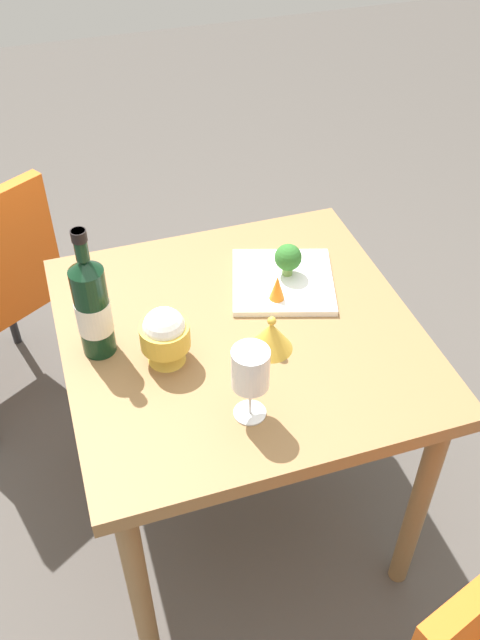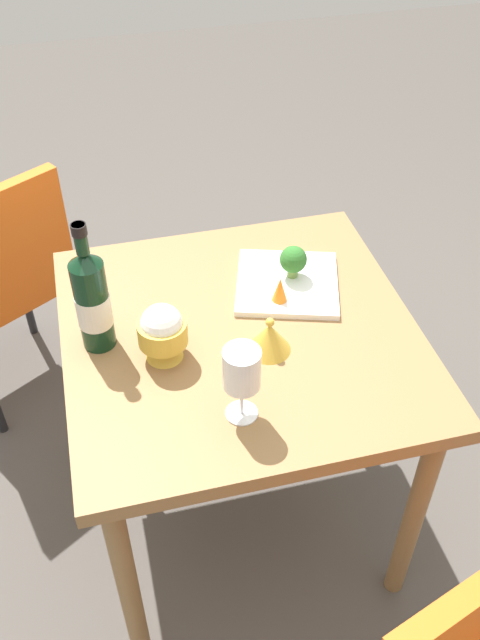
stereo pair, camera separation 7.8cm
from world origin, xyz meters
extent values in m
plane|color=#4C4742|center=(0.00, 0.00, 0.00)|extent=(8.00, 8.00, 0.00)
cube|color=olive|center=(0.00, 0.00, 0.71)|extent=(0.82, 0.82, 0.04)
cylinder|color=olive|center=(-0.35, -0.35, 0.34)|extent=(0.05, 0.05, 0.69)
cylinder|color=olive|center=(0.35, -0.35, 0.34)|extent=(0.05, 0.05, 0.69)
cylinder|color=olive|center=(-0.35, 0.35, 0.34)|extent=(0.05, 0.05, 0.69)
cylinder|color=olive|center=(0.35, 0.35, 0.34)|extent=(0.05, 0.05, 0.69)
cylinder|color=black|center=(0.94, 0.59, 0.21)|extent=(0.03, 0.03, 0.43)
cylinder|color=black|center=(0.65, 0.41, 0.21)|extent=(0.03, 0.03, 0.43)
cylinder|color=black|center=(0.04, 0.32, 0.84)|extent=(0.08, 0.07, 0.22)
cone|color=black|center=(0.04, 0.32, 0.97)|extent=(0.08, 0.07, 0.03)
cylinder|color=black|center=(0.04, 0.32, 1.02)|extent=(0.03, 0.03, 0.07)
cylinder|color=black|center=(0.04, 0.32, 1.04)|extent=(0.03, 0.03, 0.02)
cylinder|color=silver|center=(0.04, 0.32, 0.83)|extent=(0.08, 0.08, 0.08)
cylinder|color=white|center=(-0.25, 0.06, 0.73)|extent=(0.07, 0.07, 0.00)
cylinder|color=white|center=(-0.25, 0.06, 0.77)|extent=(0.01, 0.01, 0.08)
cylinder|color=white|center=(-0.25, 0.06, 0.86)|extent=(0.08, 0.08, 0.09)
cone|color=gold|center=(-0.04, 0.18, 0.75)|extent=(0.08, 0.08, 0.04)
cylinder|color=gold|center=(-0.04, 0.18, 0.80)|extent=(0.11, 0.11, 0.05)
sphere|color=white|center=(-0.04, 0.18, 0.82)|extent=(0.09, 0.09, 0.09)
cone|color=gold|center=(-0.08, -0.05, 0.76)|extent=(0.10, 0.10, 0.07)
sphere|color=gold|center=(-0.08, -0.05, 0.81)|extent=(0.02, 0.02, 0.02)
cube|color=white|center=(0.13, -0.15, 0.73)|extent=(0.31, 0.31, 0.02)
cylinder|color=#729E4C|center=(0.14, -0.17, 0.76)|extent=(0.03, 0.03, 0.03)
sphere|color=#2D6B28|center=(0.14, -0.17, 0.79)|extent=(0.07, 0.07, 0.07)
cone|color=orange|center=(0.06, -0.11, 0.78)|extent=(0.04, 0.04, 0.07)
cone|color=orange|center=(0.19, -0.20, 0.77)|extent=(0.04, 0.04, 0.05)
camera|label=1|loc=(-1.12, 0.36, 1.83)|focal=38.75mm
camera|label=2|loc=(-1.14, 0.29, 1.83)|focal=38.75mm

